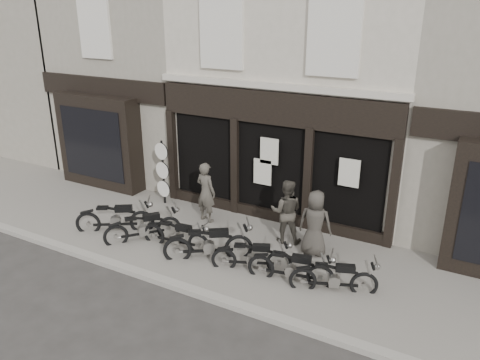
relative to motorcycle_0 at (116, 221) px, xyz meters
The scene contains 17 objects.
ground_plane 3.48m from the motorcycle_0, ahead, with size 90.00×90.00×0.00m, color #2D2B28.
pavement 3.55m from the motorcycle_0, 12.21° to the left, with size 30.00×4.20×0.12m, color slate.
kerb 3.74m from the motorcycle_0, 22.10° to the right, with size 30.00×0.25×0.13m, color gray.
central_building 7.68m from the motorcycle_0, 59.21° to the left, with size 7.30×6.22×8.34m.
neighbour_left 7.38m from the motorcycle_0, 116.76° to the left, with size 5.60×6.73×8.34m.
filler_left 13.03m from the motorcycle_0, 152.11° to the left, with size 11.00×6.00×8.20m, color gray.
motorcycle_0 is the anchor object (origin of this frame).
motorcycle_1 1.03m from the motorcycle_0, ahead, with size 1.54×1.74×1.00m.
motorcycle_2 2.07m from the motorcycle_0, ahead, with size 1.99×0.54×0.95m.
motorcycle_3 3.11m from the motorcycle_0, ahead, with size 1.98×1.49×1.08m.
motorcycle_4 4.30m from the motorcycle_0, ahead, with size 1.82×1.02×0.93m.
motorcycle_5 5.33m from the motorcycle_0, ahead, with size 2.01×0.69×0.97m.
motorcycle_6 6.32m from the motorcycle_0, ahead, with size 1.86×0.97×0.94m.
man_left 2.65m from the motorcycle_0, 43.40° to the left, with size 0.65×0.43×1.79m, color #444038.
man_centre 4.78m from the motorcycle_0, 20.96° to the left, with size 0.85×0.66×1.74m, color #3C3830.
man_right 5.55m from the motorcycle_0, 14.78° to the left, with size 0.84×0.55×1.72m, color #36322D.
advert_sign_post 2.30m from the motorcycle_0, 90.19° to the left, with size 0.53×0.34×2.19m.
Camera 1 is at (5.33, -8.58, 6.06)m, focal length 35.00 mm.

